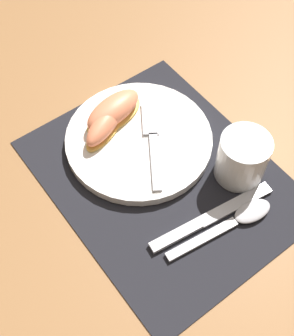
# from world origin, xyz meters

# --- Properties ---
(ground_plane) EXTENTS (3.00, 3.00, 0.00)m
(ground_plane) POSITION_xyz_m (0.00, 0.00, 0.00)
(ground_plane) COLOR olive
(placemat) EXTENTS (0.41, 0.33, 0.00)m
(placemat) POSITION_xyz_m (0.00, 0.00, 0.00)
(placemat) COLOR black
(placemat) RESTS_ON ground_plane
(plate) EXTENTS (0.24, 0.24, 0.02)m
(plate) POSITION_xyz_m (-0.08, 0.01, 0.01)
(plate) COLOR white
(plate) RESTS_ON placemat
(juice_glass) EXTENTS (0.08, 0.08, 0.08)m
(juice_glass) POSITION_xyz_m (0.07, 0.10, 0.04)
(juice_glass) COLOR silver
(juice_glass) RESTS_ON placemat
(knife) EXTENTS (0.05, 0.21, 0.01)m
(knife) POSITION_xyz_m (0.10, 0.01, 0.01)
(knife) COLOR #BCBCC1
(knife) RESTS_ON placemat
(spoon) EXTENTS (0.05, 0.18, 0.01)m
(spoon) POSITION_xyz_m (0.13, 0.04, 0.01)
(spoon) COLOR #BCBCC1
(spoon) RESTS_ON placemat
(fork) EXTENTS (0.16, 0.12, 0.00)m
(fork) POSITION_xyz_m (-0.06, 0.02, 0.02)
(fork) COLOR #BCBCC1
(fork) RESTS_ON plate
(citrus_wedge_0) EXTENTS (0.07, 0.12, 0.04)m
(citrus_wedge_0) POSITION_xyz_m (-0.14, -0.00, 0.04)
(citrus_wedge_0) COLOR #F7C656
(citrus_wedge_0) RESTS_ON plate
(citrus_wedge_1) EXTENTS (0.09, 0.12, 0.03)m
(citrus_wedge_1) POSITION_xyz_m (-0.12, -0.02, 0.03)
(citrus_wedge_1) COLOR #F7C656
(citrus_wedge_1) RESTS_ON plate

